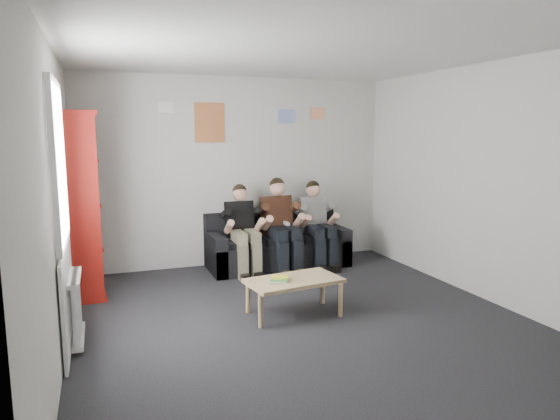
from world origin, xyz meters
name	(u,v)px	position (x,y,z in m)	size (l,w,h in m)	color
room_shell	(304,191)	(0.00, 0.00, 1.35)	(5.00, 5.00, 5.00)	black
sofa	(277,247)	(0.47, 2.12, 0.28)	(1.98, 0.81, 0.77)	black
bookshelf	(86,204)	(-2.06, 1.78, 1.08)	(0.32, 0.97, 2.16)	maroon
coffee_table	(294,283)	(-0.02, 0.22, 0.34)	(0.98, 0.54, 0.39)	tan
game_cases	(279,279)	(-0.20, 0.20, 0.41)	(0.21, 0.19, 0.04)	silver
person_left	(243,230)	(-0.09, 1.94, 0.60)	(0.37, 0.80, 1.21)	black
person_middle	(281,225)	(0.47, 1.93, 0.63)	(0.41, 0.88, 1.29)	#4A2B18
person_right	(317,225)	(1.02, 1.94, 0.61)	(0.38, 0.81, 1.22)	white
radiator	(77,307)	(-2.15, 0.20, 0.35)	(0.10, 0.64, 0.60)	silver
window	(63,235)	(-2.22, 0.20, 1.03)	(0.05, 1.30, 2.36)	white
poster_large	(210,123)	(-0.40, 2.49, 2.05)	(0.42, 0.01, 0.55)	gold
poster_blue	(286,116)	(0.75, 2.49, 2.15)	(0.25, 0.01, 0.20)	#4673EF
poster_pink	(318,113)	(1.25, 2.49, 2.20)	(0.22, 0.01, 0.18)	#E3478A
poster_sign	(166,107)	(-1.00, 2.49, 2.25)	(0.20, 0.01, 0.14)	white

